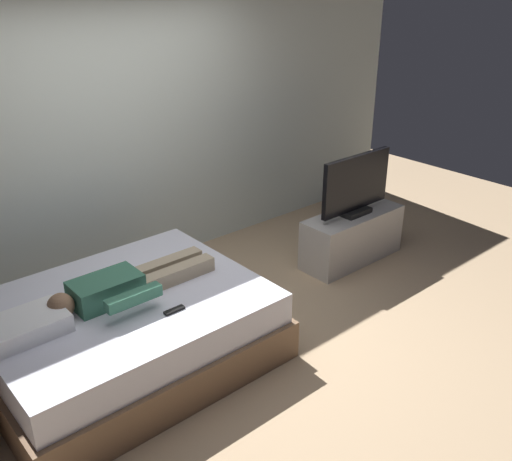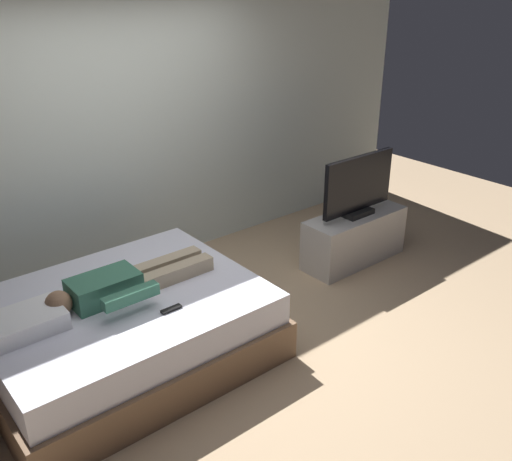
{
  "view_description": "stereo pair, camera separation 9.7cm",
  "coord_description": "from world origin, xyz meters",
  "px_view_note": "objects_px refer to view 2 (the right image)",
  "views": [
    {
      "loc": [
        -2.3,
        -2.93,
        2.65
      ],
      "look_at": [
        0.5,
        0.32,
        0.69
      ],
      "focal_mm": 39.91,
      "sensor_mm": 36.0,
      "label": 1
    },
    {
      "loc": [
        -2.23,
        -2.99,
        2.65
      ],
      "look_at": [
        0.5,
        0.32,
        0.69
      ],
      "focal_mm": 39.91,
      "sensor_mm": 36.0,
      "label": 2
    }
  ],
  "objects_px": {
    "person": "(122,284)",
    "tv": "(358,187)",
    "remote": "(171,309)",
    "pillow": "(25,323)",
    "tv_stand": "(354,238)",
    "bed": "(124,328)"
  },
  "relations": [
    {
      "from": "pillow",
      "to": "person",
      "type": "height_order",
      "value": "person"
    },
    {
      "from": "tv_stand",
      "to": "tv",
      "type": "distance_m",
      "value": 0.53
    },
    {
      "from": "tv",
      "to": "person",
      "type": "bearing_deg",
      "value": 179.48
    },
    {
      "from": "pillow",
      "to": "tv_stand",
      "type": "distance_m",
      "value": 3.19
    },
    {
      "from": "tv_stand",
      "to": "remote",
      "type": "bearing_deg",
      "value": -170.65
    },
    {
      "from": "person",
      "to": "tv_stand",
      "type": "distance_m",
      "value": 2.5
    },
    {
      "from": "tv_stand",
      "to": "tv",
      "type": "height_order",
      "value": "tv"
    },
    {
      "from": "tv_stand",
      "to": "tv",
      "type": "bearing_deg",
      "value": 0.0
    },
    {
      "from": "person",
      "to": "tv_stand",
      "type": "relative_size",
      "value": 1.15
    },
    {
      "from": "person",
      "to": "tv",
      "type": "relative_size",
      "value": 1.43
    },
    {
      "from": "person",
      "to": "remote",
      "type": "relative_size",
      "value": 8.4
    },
    {
      "from": "pillow",
      "to": "tv_stand",
      "type": "height_order",
      "value": "pillow"
    },
    {
      "from": "remote",
      "to": "person",
      "type": "bearing_deg",
      "value": 110.47
    },
    {
      "from": "bed",
      "to": "tv",
      "type": "bearing_deg",
      "value": -0.17
    },
    {
      "from": "pillow",
      "to": "remote",
      "type": "relative_size",
      "value": 3.2
    },
    {
      "from": "remote",
      "to": "tv",
      "type": "distance_m",
      "value": 2.37
    },
    {
      "from": "person",
      "to": "tv",
      "type": "bearing_deg",
      "value": -0.52
    },
    {
      "from": "pillow",
      "to": "person",
      "type": "xyz_separation_m",
      "value": [
        0.7,
        0.02,
        0.02
      ]
    },
    {
      "from": "bed",
      "to": "remote",
      "type": "relative_size",
      "value": 13.19
    },
    {
      "from": "remote",
      "to": "tv_stand",
      "type": "height_order",
      "value": "remote"
    },
    {
      "from": "remote",
      "to": "tv",
      "type": "relative_size",
      "value": 0.17
    },
    {
      "from": "bed",
      "to": "person",
      "type": "distance_m",
      "value": 0.36
    }
  ]
}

